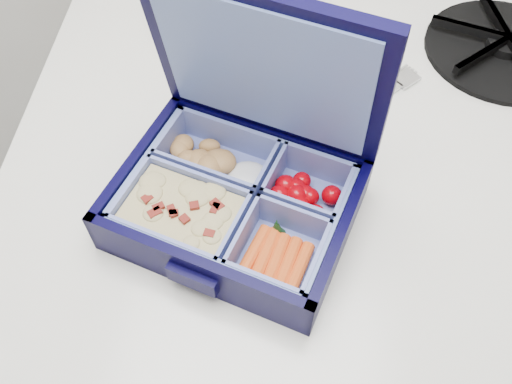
# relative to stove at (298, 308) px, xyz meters

# --- Properties ---
(stove) EXTENTS (0.64, 0.64, 0.97)m
(stove) POSITION_rel_stove_xyz_m (0.00, 0.00, 0.00)
(stove) COLOR white
(stove) RESTS_ON floor
(bento_box) EXTENTS (0.24, 0.22, 0.05)m
(bento_box) POSITION_rel_stove_xyz_m (-0.08, -0.12, 0.51)
(bento_box) COLOR black
(bento_box) RESTS_ON stove
(burner_grate) EXTENTS (0.23, 0.23, 0.03)m
(burner_grate) POSITION_rel_stove_xyz_m (0.21, 0.13, 0.50)
(burner_grate) COLOR black
(burner_grate) RESTS_ON stove
(burner_grate_rear) EXTENTS (0.25, 0.25, 0.02)m
(burner_grate_rear) POSITION_rel_stove_xyz_m (-0.12, 0.18, 0.49)
(burner_grate_rear) COLOR black
(burner_grate_rear) RESTS_ON stove
(fork) EXTENTS (0.14, 0.13, 0.01)m
(fork) POSITION_rel_stove_xyz_m (0.03, 0.02, 0.49)
(fork) COLOR silver
(fork) RESTS_ON stove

